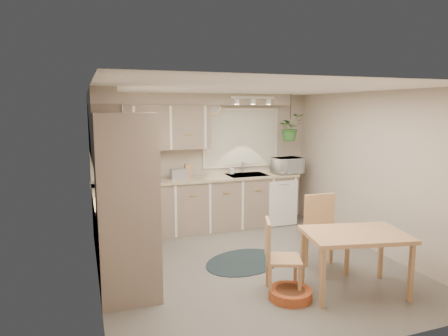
{
  "coord_description": "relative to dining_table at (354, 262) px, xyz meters",
  "views": [
    {
      "loc": [
        -2.12,
        -4.82,
        2.15
      ],
      "look_at": [
        -0.19,
        0.55,
        1.29
      ],
      "focal_mm": 32.0,
      "sensor_mm": 36.0,
      "label": 1
    }
  ],
  "objects": [
    {
      "name": "cooktop",
      "position": [
        -2.5,
        1.45,
        0.58
      ],
      "size": [
        0.52,
        0.58,
        0.02
      ],
      "primitive_type": "cube",
      "color": "silver",
      "rests_on": "counter_left"
    },
    {
      "name": "soap_bottle",
      "position": [
        -0.37,
        3.1,
        0.62
      ],
      "size": [
        0.11,
        0.18,
        0.08
      ],
      "primitive_type": "imported",
      "rotation": [
        0.0,
        0.0,
        0.22
      ],
      "color": "silver",
      "rests_on": "counter_back"
    },
    {
      "name": "base_cab_back",
      "position": [
        -1.02,
        2.95,
        0.09
      ],
      "size": [
        3.6,
        0.6,
        0.9
      ],
      "primitive_type": "cube",
      "color": "gray",
      "rests_on": "floor"
    },
    {
      "name": "wall_back",
      "position": [
        -0.82,
        3.25,
        0.84
      ],
      "size": [
        4.0,
        0.04,
        2.4
      ],
      "primitive_type": "cube",
      "color": "#B6A897",
      "rests_on": "floor"
    },
    {
      "name": "wall_right",
      "position": [
        1.18,
        1.15,
        0.84
      ],
      "size": [
        0.04,
        4.2,
        2.4
      ],
      "primitive_type": "cube",
      "color": "#B6A897",
      "rests_on": "floor"
    },
    {
      "name": "range_hood",
      "position": [
        -2.52,
        1.45,
        1.04
      ],
      "size": [
        0.4,
        0.6,
        0.14
      ],
      "primitive_type": "cube",
      "color": "silver",
      "rests_on": "upper_cab_left"
    },
    {
      "name": "wall_clock",
      "position": [
        -0.67,
        3.22,
        1.82
      ],
      "size": [
        0.3,
        0.03,
        0.3
      ],
      "primitive_type": "cylinder",
      "rotation": [
        1.57,
        0.0,
        0.0
      ],
      "color": "#E8BB52",
      "rests_on": "wall_back"
    },
    {
      "name": "braided_rug",
      "position": [
        -0.87,
        1.27,
        -0.36
      ],
      "size": [
        1.46,
        1.31,
        0.01
      ],
      "primitive_type": "ellipsoid",
      "rotation": [
        0.0,
        0.0,
        0.43
      ],
      "color": "black",
      "rests_on": "floor"
    },
    {
      "name": "toaster",
      "position": [
        -1.38,
        2.97,
        0.67
      ],
      "size": [
        0.3,
        0.18,
        0.17
      ],
      "primitive_type": "cube",
      "rotation": [
        0.0,
        0.0,
        0.06
      ],
      "color": "#A6A8AE",
      "rests_on": "counter_back"
    },
    {
      "name": "soffit_left",
      "position": [
        -2.67,
        2.15,
        1.94
      ],
      "size": [
        0.3,
        2.0,
        0.2
      ],
      "primitive_type": "cube",
      "color": "#B6A897",
      "rests_on": "wall_left"
    },
    {
      "name": "base_cab_left",
      "position": [
        -2.52,
        2.02,
        0.09
      ],
      "size": [
        0.6,
        1.85,
        0.9
      ],
      "primitive_type": "cube",
      "color": "gray",
      "rests_on": "floor"
    },
    {
      "name": "chair_left",
      "position": [
        -0.8,
        0.25,
        0.08
      ],
      "size": [
        0.53,
        0.53,
        0.88
      ],
      "primitive_type": "cube",
      "rotation": [
        0.0,
        0.0,
        -1.94
      ],
      "color": "tan",
      "rests_on": "floor"
    },
    {
      "name": "window_blinds",
      "position": [
        -0.12,
        3.22,
        1.24
      ],
      "size": [
        1.4,
        0.02,
        1.0
      ],
      "primitive_type": "cube",
      "color": "silver",
      "rests_on": "wall_back"
    },
    {
      "name": "floor",
      "position": [
        -0.82,
        1.15,
        -0.36
      ],
      "size": [
        4.2,
        4.2,
        0.0
      ],
      "primitive_type": "plane",
      "color": "#645F58",
      "rests_on": "ground"
    },
    {
      "name": "wall_left",
      "position": [
        -2.82,
        1.15,
        0.84
      ],
      "size": [
        0.04,
        4.2,
        2.4
      ],
      "primitive_type": "cube",
      "color": "#B6A897",
      "rests_on": "floor"
    },
    {
      "name": "microwave",
      "position": [
        0.65,
        2.85,
        0.76
      ],
      "size": [
        0.57,
        0.37,
        0.36
      ],
      "primitive_type": "imported",
      "rotation": [
        0.0,
        0.0,
        0.14
      ],
      "color": "silver",
      "rests_on": "counter_back"
    },
    {
      "name": "upper_cab_left",
      "position": [
        -2.65,
        2.15,
        1.46
      ],
      "size": [
        0.35,
        2.0,
        0.75
      ],
      "primitive_type": "cube",
      "color": "gray",
      "rests_on": "wall_left"
    },
    {
      "name": "hanging_plant",
      "position": [
        0.7,
        2.85,
        1.38
      ],
      "size": [
        0.49,
        0.54,
        0.39
      ],
      "primitive_type": "imported",
      "rotation": [
        0.0,
        0.0,
        0.1
      ],
      "color": "#326C2B",
      "rests_on": "ceiling"
    },
    {
      "name": "oven_stack",
      "position": [
        -2.5,
        0.77,
        0.69
      ],
      "size": [
        0.65,
        0.65,
        2.1
      ],
      "primitive_type": "cube",
      "color": "gray",
      "rests_on": "floor"
    },
    {
      "name": "counter_back",
      "position": [
        -1.02,
        2.94,
        0.56
      ],
      "size": [
        3.64,
        0.64,
        0.04
      ],
      "primitive_type": "cube",
      "color": "tan",
      "rests_on": "base_cab_back"
    },
    {
      "name": "ceiling",
      "position": [
        -0.82,
        1.15,
        2.04
      ],
      "size": [
        4.2,
        4.2,
        0.0
      ],
      "primitive_type": "plane",
      "color": "white",
      "rests_on": "wall_back"
    },
    {
      "name": "coffee_maker",
      "position": [
        -1.92,
        2.95,
        0.73
      ],
      "size": [
        0.17,
        0.21,
        0.3
      ],
      "primitive_type": "cube",
      "rotation": [
        0.0,
        0.0,
        -0.01
      ],
      "color": "black",
      "rests_on": "counter_back"
    },
    {
      "name": "upper_cab_back",
      "position": [
        -1.82,
        3.07,
        1.46
      ],
      "size": [
        2.0,
        0.35,
        0.75
      ],
      "primitive_type": "cube",
      "color": "gray",
      "rests_on": "wall_back"
    },
    {
      "name": "dining_table",
      "position": [
        0.0,
        0.0,
        0.0
      ],
      "size": [
        1.28,
        0.99,
        0.72
      ],
      "primitive_type": "cube",
      "rotation": [
        0.0,
        0.0,
        -0.21
      ],
      "color": "tan",
      "rests_on": "floor"
    },
    {
      "name": "soffit_back",
      "position": [
        -1.02,
        3.1,
        1.94
      ],
      "size": [
        3.6,
        0.3,
        0.2
      ],
      "primitive_type": "cube",
      "color": "#B6A897",
      "rests_on": "wall_back"
    },
    {
      "name": "pet_bed",
      "position": [
        -0.79,
        0.09,
        -0.3
      ],
      "size": [
        0.64,
        0.64,
        0.11
      ],
      "primitive_type": "cylinder",
      "rotation": [
        0.0,
        0.0,
        0.39
      ],
      "color": "#B96225",
      "rests_on": "floor"
    },
    {
      "name": "wall_front",
      "position": [
        -0.82,
        -0.95,
        0.84
      ],
      "size": [
        4.0,
        0.04,
        2.4
      ],
      "primitive_type": "cube",
      "color": "#B6A897",
      "rests_on": "floor"
    },
    {
      "name": "sink",
      "position": [
        -0.12,
        2.95,
        0.54
      ],
      "size": [
        0.7,
        0.48,
        0.1
      ],
      "primitive_type": "cube",
      "color": "#A6A8AE",
      "rests_on": "counter_back"
    },
    {
      "name": "window_frame",
      "position": [
        -0.12,
        3.23,
        1.24
      ],
      "size": [
        1.5,
        0.02,
        1.1
      ],
      "primitive_type": "cube",
      "color": "silver",
      "rests_on": "wall_back"
    },
    {
      "name": "wall_oven_face",
      "position": [
        -2.18,
        0.77,
        0.69
      ],
      "size": [
        0.02,
        0.56,
        0.58
      ],
      "primitive_type": "cube",
      "color": "silver",
      "rests_on": "oven_stack"
    },
    {
      "name": "track_light_bar",
      "position": [
        -0.12,
        2.7,
        1.97
      ],
      "size": [
        0.8,
        0.04,
        0.04
      ],
      "primitive_type": "cube",
      "color": "silver",
      "rests_on": "ceiling"
    },
    {
      "name": "dishwasher_front",
      "position": [
        0.48,
        2.64,
        0.06
      ],
      "size": [
        0.58,
        0.02,
        0.83
      ],
      "primitive_type": "cube",
      "color": "silver",
      "rests_on": "base_cab_back"
    },
    {
      "name": "knife_block",
      "position": [
        -1.21,
        3.0,
        0.7
      ],
      "size": [
        0.11,
        0.11,
        0.24
      ],
      "primitive_type": "cube",
      "rotation": [
        0.0,
        0.0,
        -0.0
      ],
      "color": "tan",
      "rests_on": "counter_back"
    },
    {
      "name": "chair_back",
      "position": [
        0.06,
        0.64,
        0.14
      ],
      "size": [
        0.49,
        0.49,
        1.0
      ],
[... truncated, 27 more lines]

